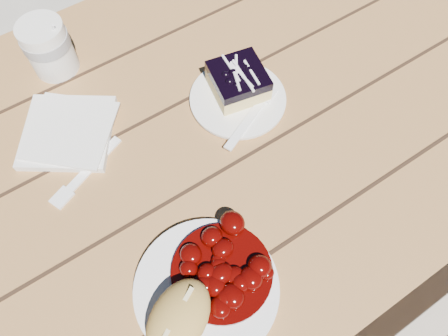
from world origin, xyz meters
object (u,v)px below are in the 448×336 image
bread_roll (179,318)px  coffee_cup (49,48)px  blueberry_cake (238,81)px  picnic_table (216,170)px  dessert_plate (238,99)px  main_plate (207,289)px

bread_roll → coffee_cup: bearing=85.4°
blueberry_cake → coffee_cup: 0.35m
picnic_table → dessert_plate: (0.07, 0.02, 0.17)m
picnic_table → blueberry_cake: bearing=27.8°
picnic_table → bread_roll: size_ratio=17.74×
dessert_plate → blueberry_cake: (0.01, 0.01, 0.03)m
picnic_table → dessert_plate: bearing=20.8°
main_plate → blueberry_cake: (0.24, 0.27, 0.03)m
picnic_table → main_plate: (-0.16, -0.23, 0.17)m
bread_roll → blueberry_cake: 0.42m
picnic_table → dessert_plate: dessert_plate is taller
picnic_table → dessert_plate: 0.18m
blueberry_cake → coffee_cup: bearing=147.3°
dessert_plate → blueberry_cake: size_ratio=1.57×
main_plate → bread_roll: bearing=-160.0°
picnic_table → bread_roll: (-0.22, -0.25, 0.21)m
main_plate → dessert_plate: size_ratio=1.21×
bread_roll → main_plate: bearing=20.0°
main_plate → bread_roll: (-0.05, -0.02, 0.04)m
main_plate → blueberry_cake: 0.37m
picnic_table → coffee_cup: 0.40m
blueberry_cake → picnic_table: bearing=-141.1°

